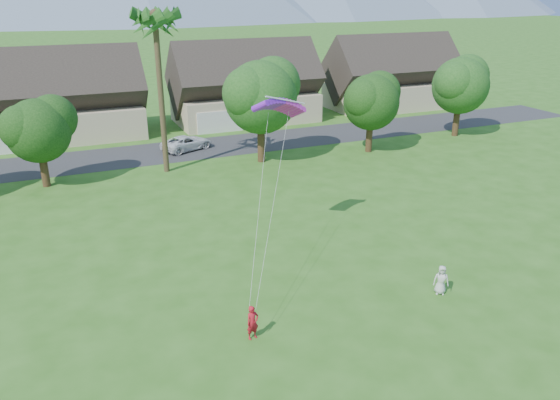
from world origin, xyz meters
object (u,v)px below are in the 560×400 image
parked_car (187,143)px  parafoil_kite (279,104)px  watcher (441,280)px  kite_flyer (253,323)px

parked_car → parafoil_kite: size_ratio=1.33×
watcher → parafoil_kite: bearing=151.1°
parked_car → parafoil_kite: parafoil_kite is taller
watcher → parked_car: (-4.99, 29.52, -0.07)m
watcher → parafoil_kite: 12.21m
kite_flyer → parked_car: bearing=69.2°
parafoil_kite → parked_car: bearing=65.7°
kite_flyer → parked_car: 29.71m
watcher → parafoil_kite: (-4.82, 8.53, 7.28)m
kite_flyer → watcher: (9.58, -0.17, -0.03)m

